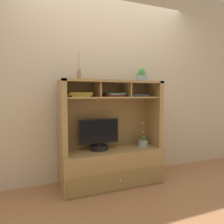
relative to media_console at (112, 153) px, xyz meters
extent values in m
cube|color=#9A6943|center=(0.00, -0.01, -0.41)|extent=(6.00, 6.00, 0.02)
cube|color=#BEAD91|center=(0.00, 0.27, 1.00)|extent=(6.00, 0.02, 2.80)
cube|color=#9D7A47|center=(0.00, -0.01, -0.17)|extent=(1.33, 0.50, 0.46)
cube|color=olive|center=(0.00, -0.26, -0.27)|extent=(1.27, 0.01, 0.22)
sphere|color=silver|center=(0.00, -0.27, -0.27)|extent=(0.02, 0.02, 0.02)
cube|color=#9D7A47|center=(-0.63, -0.01, 0.51)|extent=(0.06, 0.38, 0.89)
cube|color=#9D7A47|center=(0.63, -0.01, 0.51)|extent=(0.06, 0.38, 0.89)
cube|color=olive|center=(0.00, 0.17, 0.49)|extent=(1.27, 0.02, 0.86)
cube|color=#9D7A47|center=(0.00, -0.01, 0.94)|extent=(1.33, 0.38, 0.03)
cube|color=#9D7A47|center=(0.00, -0.01, 0.74)|extent=(1.21, 0.34, 0.02)
cube|color=#9D7A47|center=(-0.20, -0.01, 0.83)|extent=(0.02, 0.33, 0.18)
cube|color=#9D7A47|center=(0.20, -0.01, 0.83)|extent=(0.02, 0.33, 0.18)
cylinder|color=black|center=(-0.17, 0.01, 0.09)|extent=(0.23, 0.23, 0.06)
cylinder|color=black|center=(-0.17, 0.01, 0.13)|extent=(0.04, 0.04, 0.03)
cube|color=black|center=(-0.17, 0.01, 0.30)|extent=(0.52, 0.03, 0.31)
cube|color=black|center=(-0.17, -0.01, 0.30)|extent=(0.49, 0.00, 0.28)
cylinder|color=gray|center=(0.46, -0.02, 0.10)|extent=(0.14, 0.14, 0.08)
cylinder|color=gray|center=(0.46, -0.02, 0.06)|extent=(0.16, 0.16, 0.01)
cylinder|color=#4C6B38|center=(0.46, -0.02, 0.26)|extent=(0.02, 0.03, 0.24)
sphere|color=#C46BB0|center=(0.45, -0.04, 0.26)|extent=(0.02, 0.02, 0.02)
sphere|color=#C46BB0|center=(0.45, -0.03, 0.38)|extent=(0.03, 0.03, 0.03)
ellipsoid|color=#449748|center=(0.47, -0.03, 0.17)|extent=(0.04, 0.05, 0.08)
ellipsoid|color=#449748|center=(0.47, -0.01, 0.17)|extent=(0.04, 0.04, 0.08)
cube|color=#B12D29|center=(0.02, -0.02, 0.76)|extent=(0.27, 0.20, 0.02)
cube|color=slate|center=(0.03, -0.01, 0.77)|extent=(0.23, 0.24, 0.02)
cube|color=#4C735D|center=(0.03, -0.02, 0.79)|extent=(0.26, 0.23, 0.01)
cube|color=#2F3F48|center=(0.38, 0.00, 0.76)|extent=(0.26, 0.23, 0.02)
cube|color=slate|center=(0.38, 0.02, 0.77)|extent=(0.28, 0.22, 0.01)
cube|color=#B39028|center=(-0.42, -0.01, 0.75)|extent=(0.23, 0.26, 0.02)
cube|color=#B59639|center=(-0.43, 0.00, 0.77)|extent=(0.32, 0.25, 0.02)
cube|color=gold|center=(-0.42, 0.00, 0.79)|extent=(0.28, 0.20, 0.02)
cylinder|color=#8F6950|center=(-0.43, -0.03, 1.00)|extent=(0.05, 0.05, 0.10)
cylinder|color=#8F6950|center=(-0.43, -0.03, 1.07)|extent=(0.02, 0.02, 0.02)
cylinder|color=tan|center=(-0.43, -0.03, 1.16)|extent=(0.00, 0.04, 0.21)
cylinder|color=tan|center=(-0.43, -0.02, 1.16)|extent=(0.02, 0.01, 0.21)
cylinder|color=tan|center=(-0.43, -0.02, 1.16)|extent=(0.02, 0.01, 0.21)
cylinder|color=tan|center=(-0.44, -0.03, 1.16)|extent=(0.00, 0.05, 0.21)
cylinder|color=tan|center=(-0.43, -0.03, 1.16)|extent=(0.04, 0.03, 0.21)
cylinder|color=tan|center=(-0.43, -0.03, 1.16)|extent=(0.04, 0.02, 0.21)
cylinder|color=gray|center=(0.43, -0.01, 0.99)|extent=(0.15, 0.15, 0.08)
cylinder|color=gray|center=(0.43, -0.01, 0.96)|extent=(0.17, 0.17, 0.01)
ellipsoid|color=#4B9F4A|center=(0.46, -0.01, 1.06)|extent=(0.08, 0.08, 0.12)
ellipsoid|color=#4B9F4A|center=(0.44, 0.01, 1.07)|extent=(0.06, 0.04, 0.08)
ellipsoid|color=#4B9F4A|center=(0.41, 0.02, 1.05)|extent=(0.07, 0.08, 0.08)
ellipsoid|color=#4B9F4A|center=(0.41, -0.01, 1.07)|extent=(0.04, 0.07, 0.10)
ellipsoid|color=#4B9F4A|center=(0.42, -0.03, 1.10)|extent=(0.08, 0.08, 0.09)
ellipsoid|color=#4B9F4A|center=(0.44, -0.03, 1.06)|extent=(0.05, 0.08, 0.10)
camera|label=1|loc=(-0.97, -2.48, 0.77)|focal=32.93mm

